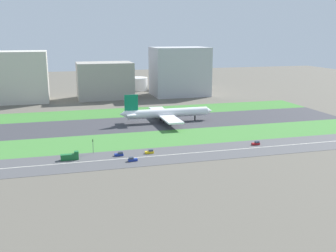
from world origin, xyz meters
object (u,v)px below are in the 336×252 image
object	(u,v)px
traffic_light	(93,145)
hangar_building	(105,80)
fuel_tank_east	(202,82)
truck_0	(70,157)
terminal_building	(15,77)
car_1	(256,143)
car_3	(119,154)
fuel_tank_centre	(168,81)
car_2	(132,159)
car_0	(150,152)
office_tower	(180,71)
airliner	(165,113)
fuel_tank_west	(137,84)

from	to	relation	value
traffic_light	hangar_building	size ratio (longest dim) A/B	0.14
fuel_tank_east	truck_0	bearing A→B (deg)	-123.41
terminal_building	hangar_building	size ratio (longest dim) A/B	1.08
car_1	car_3	bearing A→B (deg)	180.00
car_1	fuel_tank_centre	bearing A→B (deg)	86.57
truck_0	car_2	world-z (taller)	truck_0
car_3	car_0	distance (m)	15.38
car_0	fuel_tank_centre	xyz separation A→B (m)	(72.69, 227.00, 7.96)
truck_0	fuel_tank_centre	size ratio (longest dim) A/B	0.33
car_3	fuel_tank_centre	bearing A→B (deg)	68.79
car_3	fuel_tank_centre	world-z (taller)	fuel_tank_centre
hangar_building	office_tower	distance (m)	72.59
hangar_building	fuel_tank_centre	world-z (taller)	hangar_building
airliner	car_2	world-z (taller)	airliner
car_0	traffic_light	distance (m)	28.71
airliner	car_1	xyz separation A→B (m)	(32.65, -68.00, -5.31)
car_1	car_2	bearing A→B (deg)	-171.85
airliner	office_tower	size ratio (longest dim) A/B	1.24
fuel_tank_west	office_tower	bearing A→B (deg)	-53.63
airliner	truck_0	size ratio (longest dim) A/B	7.74
hangar_building	fuel_tank_west	bearing A→B (deg)	48.97
airliner	car_1	distance (m)	75.62
fuel_tank_centre	fuel_tank_east	xyz separation A→B (m)	(38.15, 0.00, -2.07)
office_tower	terminal_building	bearing A→B (deg)	180.00
traffic_light	terminal_building	world-z (taller)	terminal_building
hangar_building	fuel_tank_west	xyz separation A→B (m)	(39.16, 45.00, -9.83)
traffic_light	fuel_tank_centre	xyz separation A→B (m)	(100.06, 219.01, 4.60)
terminal_building	hangar_building	distance (m)	77.58
fuel_tank_east	car_3	bearing A→B (deg)	-119.08
car_0	hangar_building	size ratio (longest dim) A/B	0.09
car_2	fuel_tank_centre	xyz separation A→B (m)	(83.42, 237.00, 7.96)
terminal_building	fuel_tank_centre	world-z (taller)	terminal_building
truck_0	terminal_building	bearing A→B (deg)	102.23
car_3	office_tower	distance (m)	202.82
car_1	traffic_light	distance (m)	86.90
car_0	car_1	xyz separation A→B (m)	(59.10, 0.00, 0.00)
fuel_tank_east	car_1	bearing A→B (deg)	-102.84
airliner	fuel_tank_centre	distance (m)	165.61
office_tower	fuel_tank_west	size ratio (longest dim) A/B	2.40
airliner	fuel_tank_east	bearing A→B (deg)	62.04
airliner	terminal_building	size ratio (longest dim) A/B	1.19
car_1	office_tower	bearing A→B (deg)	86.15
car_0	fuel_tank_east	distance (m)	252.69
car_2	traffic_light	distance (m)	24.74
fuel_tank_west	truck_0	bearing A→B (deg)	-108.76
traffic_light	office_tower	xyz separation A→B (m)	(98.71, 174.01, 18.79)
truck_0	car_2	xyz separation A→B (m)	(28.17, -10.00, -0.75)
car_2	car_0	bearing A→B (deg)	-136.99
car_3	traffic_light	bearing A→B (deg)	146.31
office_tower	fuel_tank_west	distance (m)	58.23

